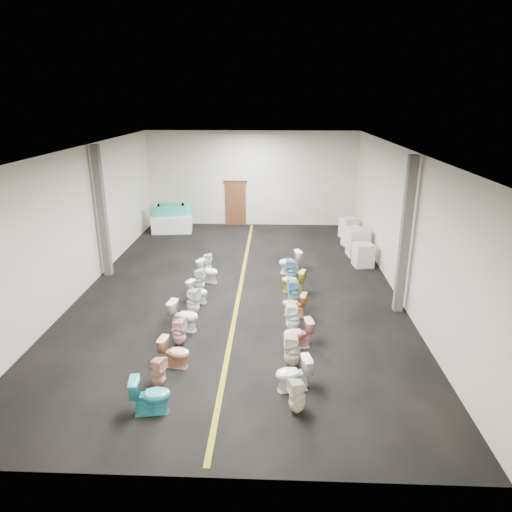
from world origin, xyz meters
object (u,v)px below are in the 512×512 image
object	(u,v)px
appliance_crate_d	(348,227)
toilet_left_6	(198,292)
toilet_left_5	(193,302)
toilet_left_2	(175,352)
bathtub	(171,210)
appliance_crate_c	(353,237)
toilet_left_1	(158,372)
toilet_left_7	(199,280)
toilet_right_6	(294,292)
toilet_left_0	(151,395)
toilet_right_8	(291,271)
toilet_right_7	(293,281)
toilet_right_5	(294,304)
toilet_left_8	(208,271)
display_table	(172,224)
appliance_crate_a	(363,255)
toilet_right_3	(298,334)
appliance_crate_b	(358,243)
toilet_left_9	(207,263)
toilet_left_4	(184,316)
toilet_left_3	(179,332)
toilet_right_4	(293,318)
toilet_right_1	(293,374)
toilet_right_0	(297,396)
toilet_right_2	(292,350)

from	to	relation	value
appliance_crate_d	toilet_left_6	bearing A→B (deg)	-128.20
toilet_left_5	toilet_left_2	bearing A→B (deg)	-156.57
bathtub	appliance_crate_d	xyz separation A→B (m)	(8.05, -0.50, -0.62)
appliance_crate_c	toilet_left_1	world-z (taller)	appliance_crate_c
toilet_left_7	toilet_right_6	xyz separation A→B (m)	(3.00, -0.89, 0.02)
toilet_left_0	toilet_right_8	xyz separation A→B (m)	(2.97, 6.94, 0.01)
appliance_crate_d	toilet_right_7	xyz separation A→B (m)	(-2.68, -6.28, -0.06)
appliance_crate_d	toilet_right_5	bearing A→B (deg)	-108.81
bathtub	toilet_right_7	distance (m)	8.67
appliance_crate_c	toilet_right_7	distance (m)	5.65
toilet_left_8	toilet_right_6	distance (m)	3.31
display_table	toilet_right_7	size ratio (longest dim) A/B	2.32
toilet_left_0	toilet_right_7	bearing A→B (deg)	-35.20
appliance_crate_a	toilet_right_3	xyz separation A→B (m)	(-2.69, -5.99, -0.05)
toilet_left_0	appliance_crate_d	bearing A→B (deg)	-33.55
appliance_crate_b	toilet_left_2	xyz separation A→B (m)	(-5.56, -8.16, -0.17)
appliance_crate_a	toilet_right_5	world-z (taller)	appliance_crate_a
appliance_crate_b	appliance_crate_d	xyz separation A→B (m)	(0.00, 2.52, -0.08)
toilet_left_5	toilet_right_7	distance (m)	3.40
toilet_right_7	toilet_left_9	bearing A→B (deg)	-101.42
toilet_left_9	toilet_right_6	size ratio (longest dim) A/B	0.90
appliance_crate_a	appliance_crate_c	xyz separation A→B (m)	(0.00, 2.42, -0.02)
toilet_left_0	toilet_left_6	size ratio (longest dim) A/B	1.18
toilet_right_5	toilet_left_4	bearing A→B (deg)	-60.28
toilet_left_3	toilet_left_2	bearing A→B (deg)	-163.80
toilet_left_3	toilet_left_6	distance (m)	2.60
toilet_right_3	toilet_left_4	bearing A→B (deg)	-118.16
toilet_left_1	toilet_left_2	world-z (taller)	toilet_left_1
bathtub	toilet_left_6	xyz separation A→B (m)	(2.45, -7.62, -0.73)
display_table	toilet_right_4	distance (m)	10.77
appliance_crate_a	toilet_right_5	bearing A→B (deg)	-122.66
toilet_left_9	toilet_left_8	bearing A→B (deg)	-163.47
bathtub	appliance_crate_d	bearing A→B (deg)	-13.68
toilet_right_4	toilet_right_1	bearing A→B (deg)	-9.10
toilet_left_9	toilet_right_7	size ratio (longest dim) A/B	0.94
toilet_left_0	toilet_right_3	world-z (taller)	toilet_left_0
toilet_left_3	toilet_right_4	world-z (taller)	toilet_right_4
display_table	toilet_left_8	xyz separation A→B (m)	(2.53, -5.99, -0.02)
toilet_right_0	toilet_left_3	bearing A→B (deg)	-153.10
toilet_left_3	toilet_left_5	size ratio (longest dim) A/B	0.89
toilet_right_3	toilet_right_8	world-z (taller)	toilet_right_8
toilet_left_2	toilet_right_1	bearing A→B (deg)	-96.65
appliance_crate_b	toilet_right_5	distance (m)	6.07
toilet_left_4	toilet_right_1	size ratio (longest dim) A/B	1.07
toilet_left_5	toilet_right_7	xyz separation A→B (m)	(2.92, 1.74, -0.02)
toilet_left_4	appliance_crate_b	bearing A→B (deg)	-30.66
toilet_left_1	toilet_right_6	bearing A→B (deg)	-14.27
toilet_left_2	toilet_right_5	world-z (taller)	toilet_left_2
appliance_crate_d	toilet_right_7	distance (m)	6.82
toilet_left_6	toilet_right_2	distance (m)	4.40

